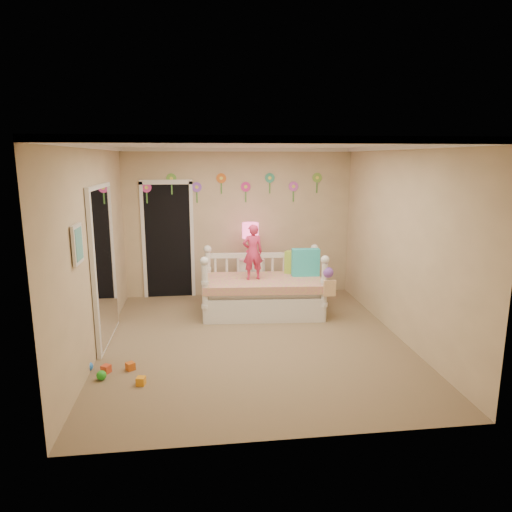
{
  "coord_description": "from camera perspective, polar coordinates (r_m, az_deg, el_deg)",
  "views": [
    {
      "loc": [
        -0.7,
        -5.81,
        2.43
      ],
      "look_at": [
        0.1,
        0.6,
        1.05
      ],
      "focal_mm": 32.21,
      "sensor_mm": 36.0,
      "label": 1
    }
  ],
  "objects": [
    {
      "name": "table_lamp",
      "position": [
        7.81,
        -0.7,
        2.63
      ],
      "size": [
        0.28,
        0.28,
        0.61
      ],
      "color": "#DF1D4C",
      "rests_on": "nightstand"
    },
    {
      "name": "hanging_bag",
      "position": [
        6.9,
        8.94,
        -3.28
      ],
      "size": [
        0.2,
        0.16,
        0.36
      ],
      "primitive_type": null,
      "color": "beige",
      "rests_on": "daybed"
    },
    {
      "name": "nightstand",
      "position": [
        7.98,
        -0.68,
        -2.89
      ],
      "size": [
        0.46,
        0.36,
        0.74
      ],
      "primitive_type": "cube",
      "rotation": [
        0.0,
        0.0,
        0.04
      ],
      "color": "white",
      "rests_on": "floor"
    },
    {
      "name": "floor",
      "position": [
        6.33,
        -0.23,
        -10.5
      ],
      "size": [
        4.0,
        4.5,
        0.01
      ],
      "primitive_type": "cube",
      "color": "#7F684C",
      "rests_on": "ground"
    },
    {
      "name": "right_wall",
      "position": [
        6.5,
        17.55,
        1.49
      ],
      "size": [
        0.01,
        4.5,
        2.6
      ],
      "primitive_type": "cube",
      "color": "tan",
      "rests_on": "floor"
    },
    {
      "name": "closet_doorway",
      "position": [
        8.18,
        -10.87,
        2.03
      ],
      "size": [
        0.9,
        0.04,
        2.07
      ],
      "primitive_type": "cube",
      "color": "black",
      "rests_on": "back_wall"
    },
    {
      "name": "back_wall",
      "position": [
        8.17,
        -2.13,
        4.1
      ],
      "size": [
        4.0,
        0.01,
        2.6
      ],
      "primitive_type": "cube",
      "color": "tan",
      "rests_on": "floor"
    },
    {
      "name": "wall_picture",
      "position": [
        5.14,
        -21.3,
        1.38
      ],
      "size": [
        0.05,
        0.34,
        0.42
      ],
      "primitive_type": "cube",
      "color": "white",
      "rests_on": "left_wall"
    },
    {
      "name": "mirror_closet",
      "position": [
        6.39,
        -18.32,
        -1.04
      ],
      "size": [
        0.07,
        1.3,
        2.1
      ],
      "primitive_type": "cube",
      "color": "white",
      "rests_on": "left_wall"
    },
    {
      "name": "daybed",
      "position": [
        7.26,
        0.88,
        -3.26
      ],
      "size": [
        1.95,
        1.15,
        1.02
      ],
      "primitive_type": null,
      "rotation": [
        0.0,
        0.0,
        -0.07
      ],
      "color": "white",
      "rests_on": "floor"
    },
    {
      "name": "child",
      "position": [
        7.11,
        -0.41,
        0.5
      ],
      "size": [
        0.33,
        0.24,
        0.87
      ],
      "primitive_type": "imported",
      "rotation": [
        0.0,
        0.0,
        3.23
      ],
      "color": "#E03262",
      "rests_on": "daybed"
    },
    {
      "name": "flower_decals",
      "position": [
        8.08,
        -2.81,
        8.58
      ],
      "size": [
        3.4,
        0.02,
        0.5
      ],
      "primitive_type": null,
      "color": "#B2668C",
      "rests_on": "back_wall"
    },
    {
      "name": "left_wall",
      "position": [
        6.06,
        -19.38,
        0.62
      ],
      "size": [
        0.01,
        4.5,
        2.6
      ],
      "primitive_type": "cube",
      "color": "tan",
      "rests_on": "floor"
    },
    {
      "name": "ceiling",
      "position": [
        5.85,
        -0.25,
        13.73
      ],
      "size": [
        4.0,
        4.5,
        0.01
      ],
      "primitive_type": "cube",
      "color": "white",
      "rests_on": "floor"
    },
    {
      "name": "crown_molding",
      "position": [
        5.85,
        -0.25,
        13.44
      ],
      "size": [
        4.0,
        4.5,
        0.06
      ],
      "primitive_type": null,
      "color": "white",
      "rests_on": "ceiling"
    },
    {
      "name": "toy_scatter",
      "position": [
        5.84,
        -17.05,
        -12.51
      ],
      "size": [
        1.08,
        1.45,
        0.11
      ],
      "primitive_type": null,
      "rotation": [
        0.0,
        0.0,
        0.23
      ],
      "color": "#996666",
      "rests_on": "floor"
    },
    {
      "name": "pillow_turquoise",
      "position": [
        7.42,
        6.17,
        -0.79
      ],
      "size": [
        0.45,
        0.18,
        0.44
      ],
      "primitive_type": "cube",
      "rotation": [
        0.0,
        0.0,
        -0.05
      ],
      "color": "#29B7D0",
      "rests_on": "daybed"
    },
    {
      "name": "pillow_lime",
      "position": [
        7.53,
        5.11,
        -0.86
      ],
      "size": [
        0.41,
        0.33,
        0.37
      ],
      "primitive_type": "cube",
      "rotation": [
        0.0,
        0.0,
        -0.55
      ],
      "color": "#9FCB3E",
      "rests_on": "daybed"
    }
  ]
}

